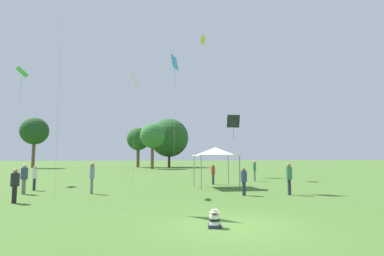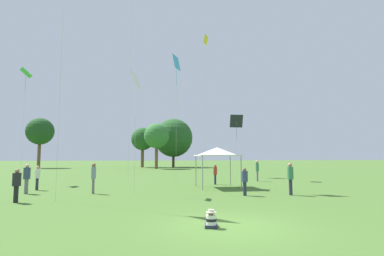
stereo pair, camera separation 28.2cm
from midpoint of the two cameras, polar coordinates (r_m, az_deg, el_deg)
ground_plane at (r=10.06m, az=7.62°, el=-17.99°), size 300.00×300.00×0.00m
seated_toddler at (r=9.71m, az=4.55°, el=-17.09°), size 0.50×0.57×0.57m
person_standing_0 at (r=23.80m, az=4.78°, el=-8.40°), size 0.41×0.41×1.58m
person_standing_1 at (r=20.33m, az=-28.61°, el=-8.04°), size 0.48×0.48×1.75m
person_standing_2 at (r=22.15m, az=-27.04°, el=-8.08°), size 0.43×0.43×1.58m
person_standing_3 at (r=18.24m, az=18.64°, el=-8.61°), size 0.49×0.49×1.82m
person_standing_4 at (r=27.42m, az=12.61°, el=-7.52°), size 0.29×0.29×1.82m
person_standing_5 at (r=17.40m, az=10.45°, el=-9.54°), size 0.45×0.45×1.56m
person_standing_6 at (r=18.82m, az=-17.84°, el=-8.47°), size 0.30×0.30×1.80m
person_standing_7 at (r=16.73m, az=-30.01°, el=-9.00°), size 0.54×0.54×1.60m
canopy_tent at (r=21.40m, az=5.20°, el=-4.56°), size 3.00×3.00×2.83m
kite_0 at (r=18.73m, az=-10.18°, el=8.38°), size 0.62×1.01×7.28m
kite_3 at (r=24.36m, az=-2.63°, el=11.87°), size 0.79×1.14×10.22m
kite_7 at (r=32.96m, az=8.70°, el=1.18°), size 1.43×0.50×6.70m
kite_8 at (r=29.82m, az=-28.85°, el=8.72°), size 1.24×1.31×9.72m
kite_9 at (r=33.51m, az=2.89°, el=15.32°), size 0.72×0.89×15.23m
distant_tree_0 at (r=61.40m, az=-9.25°, el=-2.12°), size 4.59×4.59×8.01m
distant_tree_1 at (r=64.05m, az=-26.85°, el=-0.62°), size 5.11×5.11×9.52m
distant_tree_2 at (r=61.31m, az=-3.41°, el=-1.89°), size 7.82×7.82×9.88m
distant_tree_3 at (r=53.79m, az=-6.61°, el=-1.54°), size 4.46×4.46×8.09m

